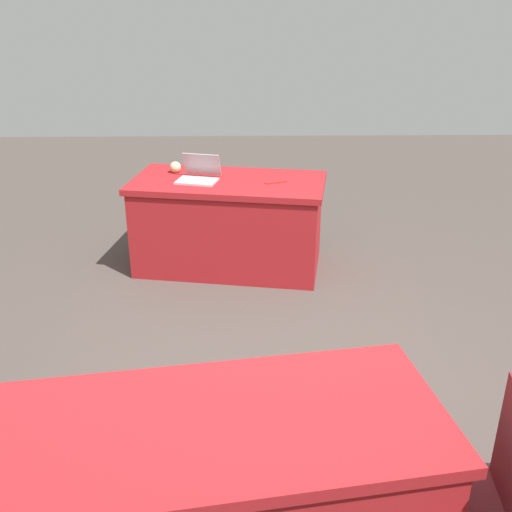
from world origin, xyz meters
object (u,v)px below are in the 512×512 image
at_px(table_foreground, 229,224).
at_px(chair_tucked_left, 476,502).
at_px(yarn_ball, 175,167).
at_px(laptop_silver, 198,176).
at_px(scissors_red, 276,182).
at_px(table_mid_left, 197,504).

distance_m(table_foreground, chair_tucked_left, 3.35).
relative_size(chair_tucked_left, yarn_ball, 10.01).
xyz_separation_m(table_foreground, laptop_silver, (0.24, 0.01, 0.42)).
relative_size(laptop_silver, yarn_ball, 3.96).
height_order(table_foreground, chair_tucked_left, chair_tucked_left).
bearing_deg(laptop_silver, table_foreground, -162.60).
relative_size(table_foreground, chair_tucked_left, 1.77).
bearing_deg(scissors_red, table_foreground, -33.08).
relative_size(table_mid_left, scissors_red, 10.94).
xyz_separation_m(table_foreground, table_mid_left, (0.06, 3.05, 0.00)).
bearing_deg(table_foreground, scissors_red, 167.54).
bearing_deg(yarn_ball, table_foreground, 153.49).
bearing_deg(chair_tucked_left, table_mid_left, 86.21).
xyz_separation_m(chair_tucked_left, yarn_ball, (1.39, -3.44, 0.27)).
bearing_deg(yarn_ball, table_mid_left, 96.85).
bearing_deg(yarn_ball, chair_tucked_left, 112.06).
xyz_separation_m(table_mid_left, chair_tucked_left, (-1.00, 0.17, 0.17)).
relative_size(table_mid_left, laptop_silver, 5.18).
distance_m(table_foreground, yarn_ball, 0.67).
xyz_separation_m(laptop_silver, scissors_red, (-0.63, 0.07, -0.04)).
xyz_separation_m(chair_tucked_left, scissors_red, (0.55, -3.13, 0.22)).
distance_m(table_mid_left, yarn_ball, 3.33).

